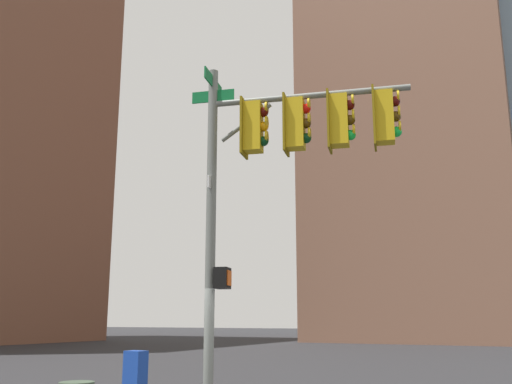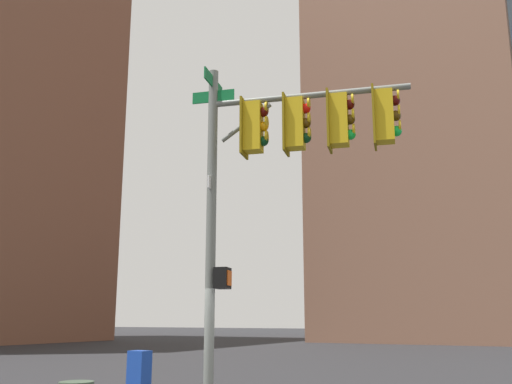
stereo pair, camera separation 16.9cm
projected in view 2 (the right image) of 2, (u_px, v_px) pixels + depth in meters
The scene contains 4 objects.
signal_pole_assembly at pixel (286, 154), 11.05m from camera, with size 1.55×4.23×6.92m.
newspaper_box at pixel (139, 370), 16.24m from camera, with size 0.44×0.56×1.05m, color #193FA5.
building_brick_midblock at pixel (419, 84), 57.46m from camera, with size 19.55×17.65×49.94m, color #845B47.
building_glass_tower at pixel (483, 14), 65.40m from camera, with size 29.02×28.47×71.99m, color #7A99B2.
Camera 2 is at (-8.90, -6.16, 1.94)m, focal length 40.21 mm.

